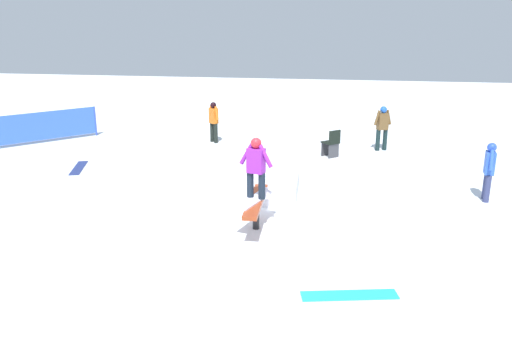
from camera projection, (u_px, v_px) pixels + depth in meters
name	position (u px, v px, depth m)	size (l,w,h in m)	color
ground_plane	(256.00, 228.00, 10.23)	(60.00, 60.00, 0.00)	white
rail_feature	(256.00, 204.00, 10.08)	(1.99, 0.39, 0.64)	black
snow_kicker_ramp	(267.00, 185.00, 12.22)	(1.80, 1.50, 0.49)	white
main_rider_on_rail	(256.00, 170.00, 9.87)	(1.42, 0.72, 1.26)	white
bystander_blue	(489.00, 169.00, 11.67)	(0.64, 0.24, 1.40)	navy
bystander_orange	(214.00, 120.00, 17.58)	(0.46, 0.49, 1.43)	black
bystander_brown	(382.00, 126.00, 16.44)	(0.37, 0.61, 1.47)	#17292A
loose_snowboard_navy	(79.00, 168.00, 14.55)	(1.46, 0.28, 0.02)	navy
loose_snowboard_cyan	(349.00, 295.00, 7.67)	(1.49, 0.28, 0.02)	#23BFC5
folding_chair	(331.00, 144.00, 15.70)	(0.62, 0.62, 0.88)	#3F3F44
safety_fence	(18.00, 129.00, 17.07)	(4.26, 3.56, 1.10)	blue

